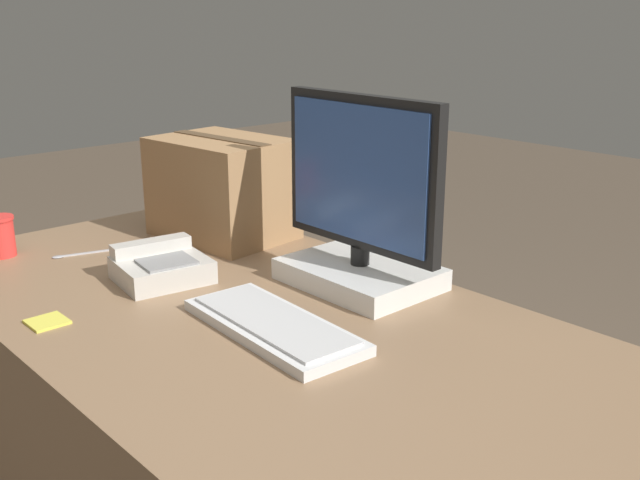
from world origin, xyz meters
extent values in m
cube|color=#8C6B4C|center=(0.00, 0.00, 0.38)|extent=(1.80, 0.90, 0.75)
cube|color=white|center=(0.03, 0.29, 0.78)|extent=(0.34, 0.26, 0.05)
cylinder|color=black|center=(0.03, 0.29, 0.82)|extent=(0.04, 0.04, 0.04)
cube|color=black|center=(0.03, 0.29, 1.02)|extent=(0.45, 0.03, 0.35)
cube|color=#2D4C8C|center=(0.03, 0.27, 1.02)|extent=(0.41, 0.01, 0.31)
cube|color=silver|center=(0.11, -0.03, 0.76)|extent=(0.43, 0.20, 0.02)
cube|color=silver|center=(0.11, -0.03, 0.78)|extent=(0.40, 0.16, 0.01)
cube|color=beige|center=(-0.30, -0.04, 0.78)|extent=(0.21, 0.23, 0.05)
cube|color=beige|center=(-0.36, -0.03, 0.82)|extent=(0.07, 0.20, 0.03)
cube|color=gray|center=(-0.26, -0.04, 0.81)|extent=(0.12, 0.13, 0.01)
cylinder|color=red|center=(-0.74, -0.25, 0.80)|extent=(0.07, 0.07, 0.10)
cube|color=#B2B2B7|center=(-0.60, -0.08, 0.75)|extent=(0.05, 0.13, 0.00)
ellipsoid|color=#B2B2B7|center=(-0.63, -0.15, 0.75)|extent=(0.03, 0.04, 0.00)
cube|color=#9E754C|center=(-0.50, 0.28, 0.89)|extent=(0.39, 0.31, 0.28)
cube|color=brown|center=(-0.50, 0.28, 1.03)|extent=(0.36, 0.08, 0.00)
cube|color=#E5DB4C|center=(-0.24, -0.35, 0.75)|extent=(0.07, 0.07, 0.01)
camera|label=1|loc=(1.19, -0.88, 1.37)|focal=42.00mm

